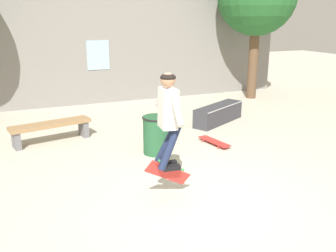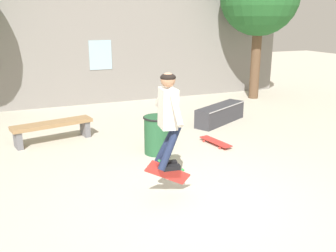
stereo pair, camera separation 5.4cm
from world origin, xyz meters
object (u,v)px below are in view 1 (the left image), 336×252
(trash_bin, at_px, (156,134))
(skateboard_flipping, at_px, (168,173))
(skateboard_resting, at_px, (214,141))
(skater, at_px, (168,113))
(park_bench, at_px, (51,128))
(skate_ledge, at_px, (218,114))

(trash_bin, relative_size, skateboard_flipping, 1.00)
(skateboard_flipping, xyz_separation_m, skateboard_resting, (1.90, 1.92, -0.35))
(skater, bearing_deg, park_bench, 117.96)
(skate_ledge, height_order, skater, skater)
(park_bench, relative_size, skate_ledge, 1.03)
(skateboard_flipping, bearing_deg, park_bench, 101.52)
(park_bench, xyz_separation_m, skate_ledge, (4.21, -0.05, -0.10))
(skate_ledge, xyz_separation_m, skater, (-2.88, -3.42, 1.12))
(skate_ledge, distance_m, skateboard_flipping, 4.47)
(park_bench, distance_m, skateboard_resting, 3.60)
(park_bench, bearing_deg, trash_bin, -51.49)
(skateboard_resting, bearing_deg, park_bench, 54.15)
(skateboard_flipping, bearing_deg, skateboard_resting, 35.61)
(park_bench, height_order, trash_bin, trash_bin)
(trash_bin, bearing_deg, skater, -106.17)
(skate_ledge, relative_size, skateboard_resting, 1.94)
(skater, bearing_deg, skateboard_flipping, 80.89)
(skater, height_order, skateboard_flipping, skater)
(skater, relative_size, skateboard_flipping, 1.85)
(skate_ledge, bearing_deg, skateboard_flipping, -158.67)
(skate_ledge, relative_size, skater, 1.21)
(skateboard_flipping, distance_m, skateboard_resting, 2.72)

